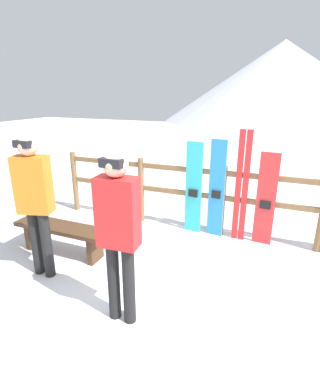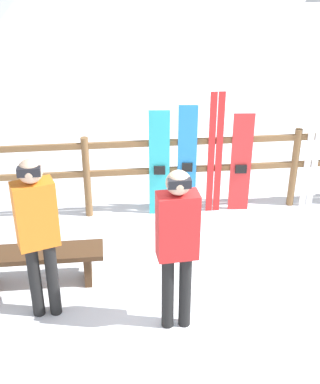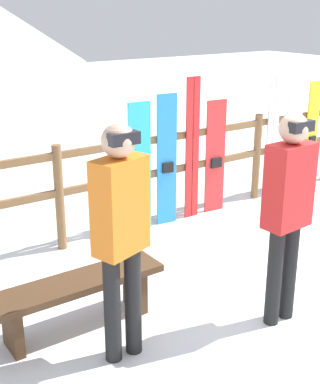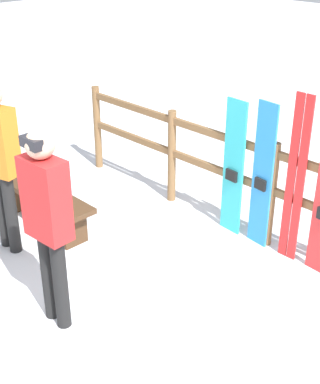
{
  "view_description": "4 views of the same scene",
  "coord_description": "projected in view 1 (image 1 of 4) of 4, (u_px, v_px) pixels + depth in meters",
  "views": [
    {
      "loc": [
        0.81,
        -2.57,
        2.25
      ],
      "look_at": [
        -0.74,
        1.16,
        0.9
      ],
      "focal_mm": 28.0,
      "sensor_mm": 36.0,
      "label": 1
    },
    {
      "loc": [
        -1.14,
        -4.55,
        3.82
      ],
      "look_at": [
        -0.54,
        1.11,
        0.78
      ],
      "focal_mm": 50.0,
      "sensor_mm": 36.0,
      "label": 2
    },
    {
      "loc": [
        -3.59,
        -3.03,
        2.52
      ],
      "look_at": [
        -0.87,
        0.93,
        0.84
      ],
      "focal_mm": 50.0,
      "sensor_mm": 36.0,
      "label": 3
    },
    {
      "loc": [
        2.72,
        -2.3,
        3.1
      ],
      "look_at": [
        -0.59,
        0.94,
        0.78
      ],
      "focal_mm": 50.0,
      "sensor_mm": 36.0,
      "label": 4
    }
  ],
  "objects": [
    {
      "name": "snowboard_cyan",
      "position": [
        194.0,
        189.0,
        4.87
      ],
      "size": [
        0.28,
        0.07,
        1.52
      ],
      "color": "#2DBFCC",
      "rests_on": "ground"
    },
    {
      "name": "person_red",
      "position": [
        118.0,
        227.0,
        2.81
      ],
      "size": [
        0.4,
        0.24,
        1.76
      ],
      "color": "black",
      "rests_on": "ground"
    },
    {
      "name": "person_orange",
      "position": [
        35.0,
        197.0,
        3.57
      ],
      "size": [
        0.44,
        0.33,
        1.79
      ],
      "color": "black",
      "rests_on": "ground"
    },
    {
      "name": "snowboard_blue",
      "position": [
        217.0,
        190.0,
        4.73
      ],
      "size": [
        0.26,
        0.08,
        1.58
      ],
      "color": "#288CE0",
      "rests_on": "ground"
    },
    {
      "name": "ground_plane",
      "position": [
        182.0,
        310.0,
        3.26
      ],
      "size": [
        40.0,
        40.0,
        0.0
      ],
      "primitive_type": "plane",
      "color": "white"
    },
    {
      "name": "bench",
      "position": [
        62.0,
        232.0,
        4.3
      ],
      "size": [
        1.47,
        0.36,
        0.44
      ],
      "color": "#4C331E",
      "rests_on": "ground"
    },
    {
      "name": "mountain_backdrop",
      "position": [
        281.0,
        82.0,
        23.3
      ],
      "size": [
        18.0,
        18.0,
        6.0
      ],
      "color": "silver",
      "rests_on": "ground"
    },
    {
      "name": "snowboard_red",
      "position": [
        266.0,
        200.0,
        4.48
      ],
      "size": [
        0.28,
        0.07,
        1.44
      ],
      "color": "red",
      "rests_on": "ground"
    },
    {
      "name": "ski_pair_red",
      "position": [
        242.0,
        187.0,
        4.56
      ],
      "size": [
        0.19,
        0.02,
        1.74
      ],
      "color": "red",
      "rests_on": "ground"
    },
    {
      "name": "fence",
      "position": [
        223.0,
        194.0,
        4.77
      ],
      "size": [
        5.88,
        0.1,
        1.17
      ],
      "color": "brown",
      "rests_on": "ground"
    }
  ]
}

